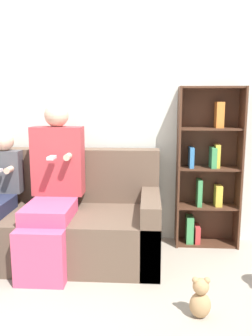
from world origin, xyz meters
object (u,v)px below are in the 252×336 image
Objects in this scene: couch at (42,221)px; teddy_bear at (200,299)px; bookshelf at (207,171)px; adult_seated at (53,183)px.

couch is 1.51m from teddy_bear.
bookshelf reaches higher than couch.
couch is at bearing -167.24° from bookshelf.
adult_seated is at bearing -161.36° from bookshelf.
couch is at bearing 141.95° from adult_seated.
bookshelf reaches higher than teddy_bear.
teddy_bear is at bearing -35.10° from couch.
teddy_bear is (1.22, -0.86, -0.17)m from couch.
couch is 7.64× the size of teddy_bear.
adult_seated reaches higher than teddy_bear.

